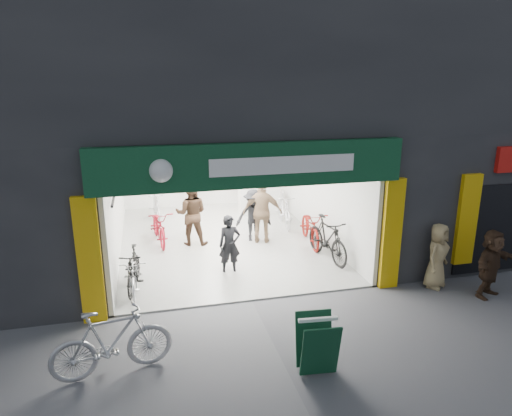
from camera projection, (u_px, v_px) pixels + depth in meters
name	position (u px, v px, depth m)	size (l,w,h in m)	color
ground	(252.00, 301.00, 10.00)	(60.00, 60.00, 0.00)	#56565B
building	(243.00, 92.00, 13.67)	(17.00, 10.27, 8.00)	#232326
bike_left_front	(134.00, 274.00, 10.38)	(0.57, 1.63, 0.85)	#BBBBC0
bike_left_midfront	(133.00, 269.00, 10.44)	(0.47, 1.66, 1.00)	black
bike_left_midback	(159.00, 226.00, 13.40)	(0.69, 1.97, 1.04)	maroon
bike_left_back	(156.00, 207.00, 15.26)	(0.53, 1.87, 1.12)	#B6B6BB
bike_right_front	(327.00, 239.00, 12.12)	(0.56, 1.97, 1.19)	black
bike_right_mid	(311.00, 227.00, 13.31)	(0.70, 2.00, 1.05)	maroon
bike_right_back	(284.00, 210.00, 14.91)	(0.53, 1.86, 1.12)	silver
parked_bike	(112.00, 342.00, 7.41)	(0.55, 1.96, 1.18)	#B2B2B7
customer_a	(230.00, 245.00, 11.26)	(0.54, 0.36, 1.49)	black
customer_b	(191.00, 213.00, 13.12)	(0.93, 0.72, 1.91)	#39261A
customer_c	(253.00, 216.00, 13.43)	(1.03, 0.59, 1.60)	black
customer_d	(262.00, 212.00, 13.23)	(1.13, 0.47, 1.93)	#8F7053
pedestrian_near	(437.00, 256.00, 10.51)	(0.75, 0.49, 1.54)	#9B865A
pedestrian_far	(491.00, 264.00, 10.04)	(1.45, 0.46, 1.56)	#382519
sandwich_board	(317.00, 343.00, 7.47)	(0.68, 0.69, 0.96)	#0D361F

